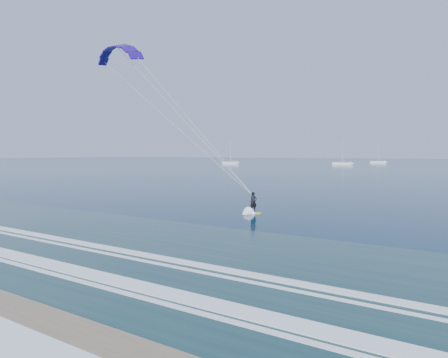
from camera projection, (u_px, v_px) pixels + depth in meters
kitesurfer_rig at (179, 115)px, 40.44m from camera, size 19.90×4.84×18.52m
sailboat_0 at (231, 163)px, 212.07m from camera, size 9.16×2.40×12.40m
sailboat_1 at (342, 163)px, 199.22m from camera, size 9.58×2.40×13.04m
sailboat_2 at (378, 162)px, 228.84m from camera, size 8.52×2.40×11.52m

